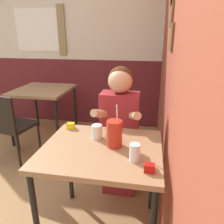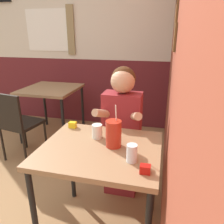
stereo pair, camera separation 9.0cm
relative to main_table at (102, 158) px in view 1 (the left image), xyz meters
The scene contains 11 objects.
brick_wall_right 1.25m from the main_table, 62.04° to the left, with size 0.08×4.50×2.70m.
back_wall 2.47m from the main_table, 111.49° to the left, with size 5.62×0.09×2.70m.
main_table is the anchor object (origin of this frame).
background_table 1.93m from the main_table, 128.67° to the left, with size 0.76×0.79×0.76m.
chair_near_window 1.50m from the main_table, 148.65° to the left, with size 0.47×0.47×0.88m.
person_seated 0.52m from the main_table, 84.16° to the left, with size 0.42×0.41×1.24m.
cocktail_pitcher 0.20m from the main_table, 23.18° to the left, with size 0.11×0.11×0.31m.
glass_near_pitcher 0.31m from the main_table, 27.40° to the right, with size 0.07×0.07×0.11m.
glass_center 0.21m from the main_table, 115.27° to the left, with size 0.08×0.08×0.11m.
condiment_ketchup 0.42m from the main_table, 34.24° to the right, with size 0.06×0.04×0.05m.
condiment_mustard 0.43m from the main_table, 140.38° to the left, with size 0.06×0.04×0.05m.
Camera 1 is at (1.16, -0.98, 1.50)m, focal length 35.00 mm.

